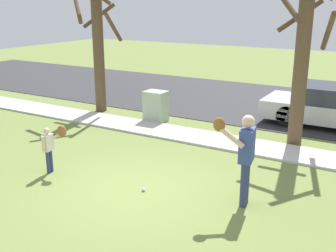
{
  "coord_description": "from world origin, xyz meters",
  "views": [
    {
      "loc": [
        4.43,
        -6.33,
        3.67
      ],
      "look_at": [
        -0.03,
        1.32,
        1.0
      ],
      "focal_mm": 44.26,
      "sensor_mm": 36.0,
      "label": 1
    }
  ],
  "objects_px": {
    "person_adult": "(244,151)",
    "street_tree_far": "(98,42)",
    "person_child": "(52,143)",
    "utility_cabinet": "(156,106)",
    "street_tree_near": "(302,53)",
    "baseball": "(144,189)"
  },
  "relations": [
    {
      "from": "utility_cabinet",
      "to": "street_tree_near",
      "type": "height_order",
      "value": "street_tree_near"
    },
    {
      "from": "baseball",
      "to": "street_tree_far",
      "type": "xyz_separation_m",
      "value": [
        -4.83,
        4.61,
        2.32
      ]
    },
    {
      "from": "street_tree_near",
      "to": "street_tree_far",
      "type": "bearing_deg",
      "value": 178.39
    },
    {
      "from": "utility_cabinet",
      "to": "person_child",
      "type": "bearing_deg",
      "value": -87.47
    },
    {
      "from": "person_adult",
      "to": "street_tree_far",
      "type": "relative_size",
      "value": 0.4
    },
    {
      "from": "person_child",
      "to": "street_tree_far",
      "type": "height_order",
      "value": "street_tree_far"
    },
    {
      "from": "person_child",
      "to": "street_tree_near",
      "type": "relative_size",
      "value": 0.24
    },
    {
      "from": "utility_cabinet",
      "to": "street_tree_near",
      "type": "distance_m",
      "value": 4.79
    },
    {
      "from": "baseball",
      "to": "street_tree_far",
      "type": "distance_m",
      "value": 7.07
    },
    {
      "from": "person_adult",
      "to": "street_tree_far",
      "type": "xyz_separation_m",
      "value": [
        -6.73,
        4.15,
        1.29
      ]
    },
    {
      "from": "person_child",
      "to": "baseball",
      "type": "bearing_deg",
      "value": -4.58
    },
    {
      "from": "person_child",
      "to": "utility_cabinet",
      "type": "height_order",
      "value": "person_child"
    },
    {
      "from": "utility_cabinet",
      "to": "street_tree_near",
      "type": "relative_size",
      "value": 0.21
    },
    {
      "from": "street_tree_far",
      "to": "utility_cabinet",
      "type": "bearing_deg",
      "value": -3.66
    },
    {
      "from": "person_child",
      "to": "street_tree_far",
      "type": "xyz_separation_m",
      "value": [
        -2.56,
        4.81,
        1.66
      ]
    },
    {
      "from": "baseball",
      "to": "street_tree_near",
      "type": "relative_size",
      "value": 0.02
    },
    {
      "from": "street_tree_near",
      "to": "street_tree_far",
      "type": "distance_m",
      "value": 6.73
    },
    {
      "from": "baseball",
      "to": "street_tree_far",
      "type": "height_order",
      "value": "street_tree_far"
    },
    {
      "from": "street_tree_near",
      "to": "person_adult",
      "type": "bearing_deg",
      "value": -89.94
    },
    {
      "from": "person_child",
      "to": "street_tree_near",
      "type": "xyz_separation_m",
      "value": [
        4.17,
        4.62,
        1.74
      ]
    },
    {
      "from": "street_tree_near",
      "to": "baseball",
      "type": "bearing_deg",
      "value": -113.27
    },
    {
      "from": "person_child",
      "to": "utility_cabinet",
      "type": "relative_size",
      "value": 1.11
    }
  ]
}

